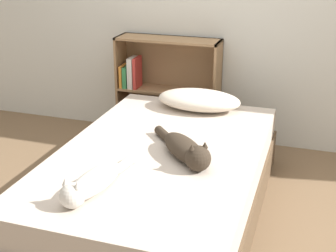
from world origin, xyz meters
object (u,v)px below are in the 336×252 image
object	(u,v)px
cat_dark	(186,150)
cat_light	(92,183)
bed	(161,183)
pillow	(199,100)
bookshelf	(166,87)

from	to	relation	value
cat_dark	cat_light	bearing A→B (deg)	-75.92
bed	cat_light	world-z (taller)	cat_light
bed	cat_dark	distance (m)	0.36
bed	pillow	world-z (taller)	pillow
pillow	cat_dark	world-z (taller)	cat_dark
bed	cat_light	distance (m)	0.69
bed	bookshelf	bearing A→B (deg)	106.99
pillow	cat_dark	bearing A→B (deg)	-80.20
bed	pillow	distance (m)	0.84
bed	bookshelf	xyz separation A→B (m)	(-0.37, 1.23, 0.24)
pillow	bookshelf	bearing A→B (deg)	133.00
pillow	cat_dark	xyz separation A→B (m)	(0.15, -0.86, -0.01)
cat_dark	bookshelf	size ratio (longest dim) A/B	0.59
pillow	cat_dark	size ratio (longest dim) A/B	1.20
cat_dark	bed	bearing A→B (deg)	-155.40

